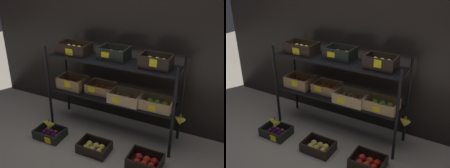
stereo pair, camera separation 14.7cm
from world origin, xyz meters
TOP-DOWN VIEW (x-y plane):
  - ground_plane at (0.00, 0.00)m, footprint 10.00×10.00m
  - storefront_wall at (0.00, 0.38)m, footprint 3.92×0.12m
  - display_rack at (0.01, 0.00)m, footprint 1.64×0.40m
  - crate_ground_plum at (-0.59, -0.45)m, footprint 0.33×0.26m
  - crate_ground_apple_gold at (0.01, -0.45)m, footprint 0.34×0.24m
  - crate_ground_apple_red at (0.58, -0.41)m, footprint 0.34×0.26m
  - banana_bunch_loose at (-0.59, -0.45)m, footprint 0.18×0.05m

SIDE VIEW (x-z plane):
  - ground_plane at x=0.00m, z-range 0.00..0.00m
  - crate_ground_plum at x=-0.59m, z-range -0.02..0.09m
  - crate_ground_apple_gold at x=0.01m, z-range -0.01..0.10m
  - crate_ground_apple_red at x=0.58m, z-range -0.01..0.10m
  - banana_bunch_loose at x=-0.59m, z-range 0.10..0.24m
  - display_rack at x=0.01m, z-range 0.16..1.21m
  - storefront_wall at x=0.00m, z-range 0.00..1.71m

